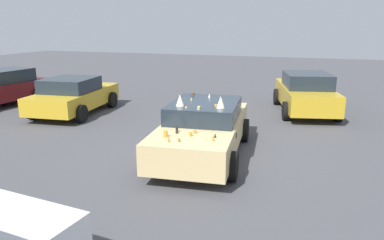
% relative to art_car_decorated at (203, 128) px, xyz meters
% --- Properties ---
extents(ground_plane, '(60.00, 60.00, 0.00)m').
position_rel_art_car_decorated_xyz_m(ground_plane, '(-0.03, -0.00, -0.70)').
color(ground_plane, '#47474C').
extents(art_car_decorated, '(4.76, 2.42, 1.63)m').
position_rel_art_car_decorated_xyz_m(art_car_decorated, '(0.00, 0.00, 0.00)').
color(art_car_decorated, '#D8BC7F').
rests_on(art_car_decorated, ground).
extents(parked_sedan_behind_right, '(4.14, 2.40, 1.35)m').
position_rel_art_car_decorated_xyz_m(parked_sedan_behind_right, '(2.74, 5.94, -0.02)').
color(parked_sedan_behind_right, gold).
rests_on(parked_sedan_behind_right, ground).
extents(parked_sedan_behind_left, '(4.51, 2.69, 1.51)m').
position_rel_art_car_decorated_xyz_m(parked_sedan_behind_left, '(5.76, -2.18, 0.05)').
color(parked_sedan_behind_left, gold).
rests_on(parked_sedan_behind_left, ground).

